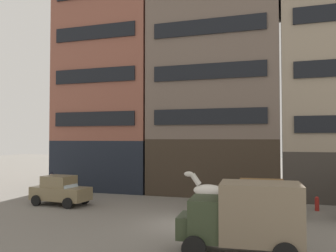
{
  "coord_description": "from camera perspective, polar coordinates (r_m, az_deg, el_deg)",
  "views": [
    {
      "loc": [
        4.35,
        -16.81,
        4.22
      ],
      "look_at": [
        -1.7,
        2.13,
        4.89
      ],
      "focal_mm": 37.85,
      "sensor_mm": 36.0,
      "label": 1
    }
  ],
  "objects": [
    {
      "name": "sedan_dark",
      "position": [
        23.64,
        -16.96,
        -9.89
      ],
      "size": [
        3.82,
        2.11,
        1.83
      ],
      "color": "#7A6B4C",
      "rests_on": "ground_plane"
    },
    {
      "name": "ground_plane",
      "position": [
        17.87,
        3.24,
        -15.59
      ],
      "size": [
        120.0,
        120.0,
        0.0
      ],
      "primitive_type": "plane",
      "color": "slate"
    },
    {
      "name": "delivery_truck_far",
      "position": [
        13.37,
        12.11,
        -13.95
      ],
      "size": [
        4.46,
        2.4,
        2.62
      ],
      "color": "#2D3823",
      "rests_on": "ground_plane"
    },
    {
      "name": "fire_hydrant_curbside",
      "position": [
        22.64,
        22.87,
        -11.42
      ],
      "size": [
        0.24,
        0.24,
        0.83
      ],
      "color": "maroon",
      "rests_on": "ground_plane"
    },
    {
      "name": "building_far_left",
      "position": [
        31.1,
        -8.87,
        7.03
      ],
      "size": [
        8.65,
        6.88,
        18.02
      ],
      "color": "black",
      "rests_on": "ground_plane"
    },
    {
      "name": "building_center_left",
      "position": [
        28.24,
        7.76,
        7.18
      ],
      "size": [
        9.99,
        6.88,
        17.28
      ],
      "color": "#33281E",
      "rests_on": "ground_plane"
    },
    {
      "name": "draft_horse",
      "position": [
        20.42,
        6.23,
        -10.22
      ],
      "size": [
        2.35,
        0.69,
        2.3
      ],
      "color": "beige",
      "rests_on": "ground_plane"
    },
    {
      "name": "pedestrian_officer",
      "position": [
        26.64,
        -18.27,
        -8.82
      ],
      "size": [
        0.5,
        0.5,
        1.79
      ],
      "color": "black",
      "rests_on": "ground_plane"
    },
    {
      "name": "cargo_wagon",
      "position": [
        20.07,
        14.67,
        -10.67
      ],
      "size": [
        2.98,
        1.65,
        1.98
      ],
      "color": "#3D2819",
      "rests_on": "ground_plane"
    }
  ]
}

